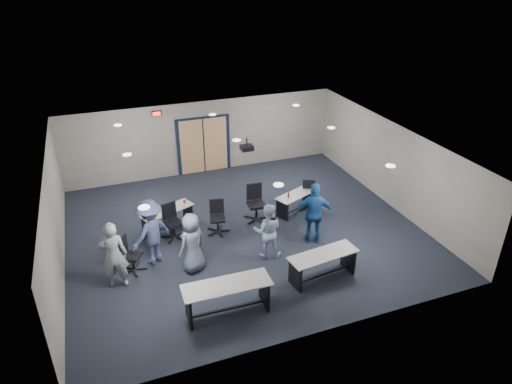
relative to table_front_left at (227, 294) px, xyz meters
name	(u,v)px	position (x,y,z in m)	size (l,w,h in m)	color
floor	(244,230)	(1.50, 3.22, -0.55)	(10.00, 10.00, 0.00)	black
back_wall	(203,137)	(1.50, 7.72, 0.80)	(10.00, 0.04, 2.70)	slate
front_wall	(316,284)	(1.50, -1.28, 0.80)	(10.00, 0.04, 2.70)	slate
left_wall	(54,222)	(-3.50, 3.22, 0.80)	(0.04, 9.00, 2.70)	slate
right_wall	(391,165)	(6.50, 3.22, 0.80)	(0.04, 9.00, 2.70)	slate
ceiling	(242,145)	(1.50, 3.22, 2.15)	(10.00, 9.00, 0.04)	white
double_door	(204,145)	(1.50, 7.69, 0.50)	(2.00, 0.07, 2.20)	black
exit_sign	(156,114)	(-0.10, 7.67, 1.90)	(0.32, 0.07, 0.18)	black
ceiling_projector	(247,148)	(1.80, 3.72, 1.85)	(0.35, 0.32, 0.37)	black
ceiling_can_lights	(239,143)	(1.50, 3.47, 2.12)	(6.24, 5.74, 0.02)	white
table_front_left	(227,294)	(0.00, 0.00, 0.00)	(2.01, 0.72, 0.81)	#A4A29B
table_front_right	(323,262)	(2.61, 0.38, -0.05)	(1.85, 0.80, 0.73)	#A4A29B
table_back_left	(168,216)	(-0.57, 4.09, -0.11)	(1.68, 1.09, 0.75)	#A4A29B
table_back_right	(297,199)	(3.47, 3.71, -0.11)	(1.65, 1.10, 0.87)	#A4A29B
chair_back_a	(173,222)	(-0.50, 3.54, -0.03)	(0.66, 0.66, 1.05)	black
chair_back_b	(217,217)	(0.76, 3.39, -0.05)	(0.63, 0.63, 1.00)	black
chair_back_c	(256,203)	(2.07, 3.67, 0.02)	(0.71, 0.71, 1.13)	black
chair_back_d	(309,196)	(3.87, 3.72, -0.08)	(0.59, 0.59, 0.94)	black
chair_loose_left	(132,255)	(-1.81, 2.36, -0.06)	(0.61, 0.61, 0.98)	black
person_gray	(114,255)	(-2.24, 1.90, 0.34)	(0.65, 0.43, 1.79)	gray
person_plaid	(192,243)	(-0.33, 1.88, 0.26)	(0.80, 0.52, 1.63)	slate
person_lightblue	(268,231)	(1.68, 1.78, 0.24)	(0.77, 0.60, 1.58)	#A4B7D9
person_navy	(314,214)	(3.15, 1.96, 0.36)	(1.07, 0.45, 1.83)	#194B8B
person_back	(151,232)	(-1.25, 2.58, 0.36)	(1.18, 0.68, 1.83)	#364062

